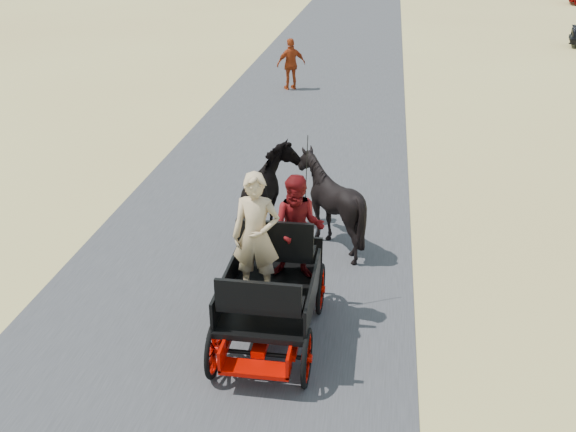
# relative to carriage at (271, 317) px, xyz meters

# --- Properties ---
(ground) EXTENTS (140.00, 140.00, 0.00)m
(ground) POSITION_rel_carriage_xyz_m (-0.93, 1.12, -0.36)
(ground) COLOR tan
(road) EXTENTS (6.00, 140.00, 0.01)m
(road) POSITION_rel_carriage_xyz_m (-0.93, 1.12, -0.35)
(road) COLOR #38383A
(road) RESTS_ON ground
(carriage) EXTENTS (1.30, 2.40, 0.72)m
(carriage) POSITION_rel_carriage_xyz_m (0.00, 0.00, 0.00)
(carriage) COLOR black
(carriage) RESTS_ON ground
(horse_left) EXTENTS (0.91, 2.01, 1.70)m
(horse_left) POSITION_rel_carriage_xyz_m (-0.55, 3.00, 0.49)
(horse_left) COLOR black
(horse_left) RESTS_ON ground
(horse_right) EXTENTS (1.37, 1.54, 1.70)m
(horse_right) POSITION_rel_carriage_xyz_m (0.55, 3.00, 0.49)
(horse_right) COLOR black
(horse_right) RESTS_ON ground
(driver_man) EXTENTS (0.66, 0.43, 1.80)m
(driver_man) POSITION_rel_carriage_xyz_m (-0.20, 0.05, 1.26)
(driver_man) COLOR tan
(driver_man) RESTS_ON carriage
(passenger_woman) EXTENTS (0.77, 0.60, 1.58)m
(passenger_woman) POSITION_rel_carriage_xyz_m (0.30, 0.60, 1.15)
(passenger_woman) COLOR #660C0F
(passenger_woman) RESTS_ON carriage
(pedestrian) EXTENTS (1.09, 0.84, 1.73)m
(pedestrian) POSITION_rel_carriage_xyz_m (-1.80, 14.12, 0.50)
(pedestrian) COLOR #993211
(pedestrian) RESTS_ON ground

